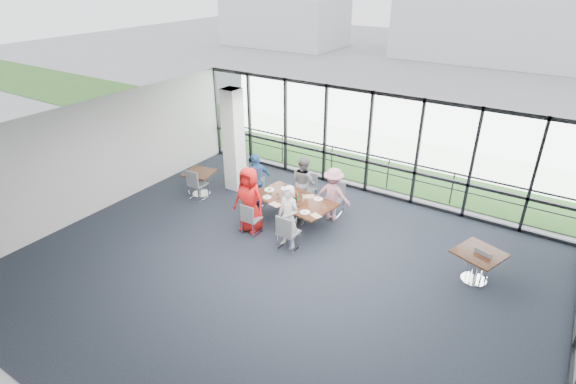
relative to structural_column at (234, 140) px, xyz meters
The scene contains 41 objects.
floor 4.96m from the structural_column, 39.81° to the right, with size 12.00×10.00×0.02m, color black.
ceiling 4.95m from the structural_column, 39.81° to the right, with size 12.00×10.00×0.04m, color white.
wall_left 3.84m from the structural_column, 128.66° to the right, with size 0.10×10.00×3.20m, color silver.
wall_front 8.77m from the structural_column, 65.77° to the right, with size 12.00×0.10×3.20m, color silver.
curtain_wall_back 4.12m from the structural_column, 29.05° to the left, with size 12.00×0.10×3.20m, color white.
structural_column is the anchor object (origin of this frame).
apron 8.04m from the structural_column, 62.78° to the left, with size 80.00×70.00×0.02m, color gray.
grass_strip 6.36m from the structural_column, 54.25° to the left, with size 80.00×5.00×0.01m, color #284F1A.
hangar_aux 28.85m from the structural_column, 119.94° to the left, with size 10.00×6.00×4.00m, color silver.
guard_rail 4.57m from the structural_column, 35.84° to the left, with size 0.06×0.06×12.00m, color #2D2D33.
main_table 3.07m from the structural_column, 18.37° to the right, with size 2.36×1.54×0.75m.
side_table_left 1.50m from the structural_column, 122.06° to the right, with size 0.96×0.96×0.75m.
side_table_right 7.65m from the structural_column, ahead, with size 1.20×1.20×0.75m.
diner_near_left 2.75m from the structural_column, 43.08° to the right, with size 0.88×0.57×1.80m, color red.
diner_near_right 3.85m from the structural_column, 30.84° to the right, with size 0.61×0.44×1.67m, color silver.
diner_far_left 2.61m from the structural_column, ahead, with size 0.77×0.47×1.58m, color slate.
diner_far_right 3.64m from the structural_column, ahead, with size 1.00×0.51×1.54m, color #CD7F8F.
diner_end 1.66m from the structural_column, 26.25° to the right, with size 0.98×0.53×1.67m, color #2E5E9B.
chair_main_nl 3.09m from the structural_column, 42.77° to the right, with size 0.43×0.43×0.87m, color slate, non-canonical shape.
chair_main_nr 4.06m from the structural_column, 31.82° to the right, with size 0.48×0.48×0.97m, color slate, non-canonical shape.
chair_main_fl 2.72m from the structural_column, ahead, with size 0.43×0.43×0.89m, color slate, non-canonical shape.
chair_main_fr 3.62m from the structural_column, ahead, with size 0.46×0.46×0.95m, color slate, non-canonical shape.
chair_main_end 1.84m from the structural_column, 30.99° to the right, with size 0.44×0.44×0.90m, color slate, non-canonical shape.
chair_spare_la 1.73m from the structural_column, 111.68° to the right, with size 0.46×0.46×0.94m, color slate, non-canonical shape.
chair_spare_lb 1.19m from the structural_column, 125.87° to the left, with size 0.48×0.48×0.98m, color slate, non-canonical shape.
chair_spare_r 7.69m from the structural_column, ahead, with size 0.41×0.41×0.84m, color slate, non-canonical shape.
plate_nl 2.57m from the structural_column, 30.35° to the right, with size 0.24×0.24×0.01m, color white.
plate_nr 3.75m from the structural_column, 22.16° to the right, with size 0.26×0.26×0.01m, color white.
plate_fl 2.43m from the structural_column, 12.86° to the right, with size 0.27×0.27×0.01m, color white.
plate_fr 3.47m from the structural_column, ahead, with size 0.26×0.26×0.01m, color white.
plate_end 2.23m from the structural_column, 23.55° to the right, with size 0.29×0.29×0.01m, color white.
tumbler_a 2.76m from the structural_column, 25.47° to the right, with size 0.07×0.07×0.15m, color white.
tumbler_b 3.41m from the structural_column, 21.58° to the right, with size 0.07×0.07×0.14m, color white.
tumbler_c 3.10m from the structural_column, 12.78° to the right, with size 0.07×0.07×0.14m, color white.
tumbler_d 2.40m from the structural_column, 26.30° to the right, with size 0.07×0.07×0.15m, color white.
menu_a 3.01m from the structural_column, 29.76° to the right, with size 0.31×0.22×0.00m, color silver.
menu_b 4.04m from the structural_column, 20.32° to the right, with size 0.28×0.20×0.00m, color silver.
menu_c 3.18m from the structural_column, 10.64° to the right, with size 0.32×0.22×0.00m, color silver.
condiment_caddy 3.05m from the structural_column, 17.81° to the right, with size 0.10×0.07×0.04m, color black.
ketchup_bottle 2.99m from the structural_column, 16.24° to the right, with size 0.06×0.06×0.18m, color red.
green_bottle 3.11m from the structural_column, 17.39° to the right, with size 0.05×0.05×0.20m, color #1A7E3C.
Camera 1 is at (4.82, -7.03, 6.41)m, focal length 28.00 mm.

